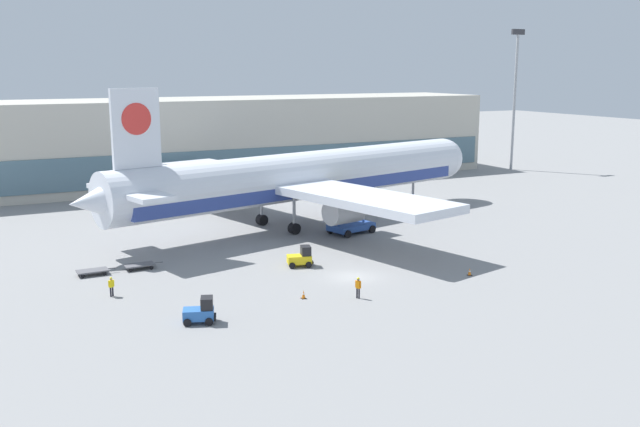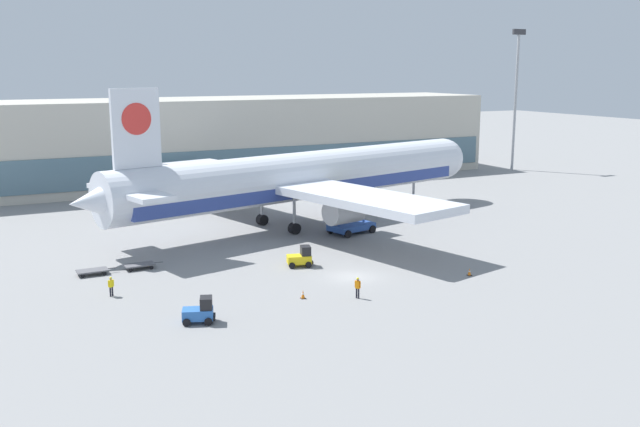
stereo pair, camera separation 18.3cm
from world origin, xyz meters
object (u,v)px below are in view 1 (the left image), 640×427
object	(u,v)px
ground_crew_near	(111,285)
baggage_tug_foreground	(201,312)
light_mast	(515,90)
baggage_dolly_second	(140,265)
scissor_lift_loader	(351,216)
baggage_dolly_lead	(93,271)
traffic_cone_near	(470,272)
traffic_cone_far	(303,294)
airplane_main	(299,178)
ground_crew_far	(358,286)
baggage_tug_mid	(301,257)

from	to	relation	value
ground_crew_near	baggage_tug_foreground	bearing A→B (deg)	94.63
light_mast	baggage_dolly_second	xyz separation A→B (m)	(-79.15, -37.00, -14.50)
scissor_lift_loader	baggage_tug_foreground	size ratio (longest dim) A/B	2.08
baggage_dolly_lead	baggage_dolly_second	distance (m)	4.38
light_mast	scissor_lift_loader	world-z (taller)	light_mast
baggage_dolly_lead	traffic_cone_near	size ratio (longest dim) A/B	5.34
traffic_cone_far	scissor_lift_loader	bearing A→B (deg)	51.32
traffic_cone_near	traffic_cone_far	world-z (taller)	traffic_cone_far
baggage_tug_foreground	baggage_dolly_lead	world-z (taller)	baggage_tug_foreground
airplane_main	ground_crew_near	distance (m)	32.06
baggage_tug_foreground	baggage_dolly_lead	distance (m)	17.63
airplane_main	traffic_cone_near	world-z (taller)	airplane_main
baggage_dolly_second	ground_crew_far	size ratio (longest dim) A/B	2.04
baggage_dolly_lead	baggage_dolly_second	world-z (taller)	same
airplane_main	scissor_lift_loader	distance (m)	8.39
ground_crew_far	traffic_cone_far	distance (m)	4.63
baggage_dolly_second	airplane_main	bearing A→B (deg)	25.27
baggage_dolly_lead	traffic_cone_far	size ratio (longest dim) A/B	5.16
airplane_main	baggage_tug_foreground	bearing A→B (deg)	-141.31
light_mast	scissor_lift_loader	size ratio (longest dim) A/B	4.52
scissor_lift_loader	baggage_dolly_second	distance (m)	25.98
light_mast	baggage_tug_mid	size ratio (longest dim) A/B	9.53
baggage_dolly_lead	ground_crew_near	size ratio (longest dim) A/B	2.17
baggage_tug_mid	ground_crew_far	world-z (taller)	baggage_tug_mid
scissor_lift_loader	baggage_dolly_lead	world-z (taller)	scissor_lift_loader
ground_crew_far	traffic_cone_near	bearing A→B (deg)	65.79
baggage_dolly_lead	light_mast	bearing A→B (deg)	23.45
scissor_lift_loader	ground_crew_near	xyz separation A→B (m)	(-29.66, -11.47, -1.00)
baggage_tug_foreground	ground_crew_near	distance (m)	10.66
baggage_tug_foreground	baggage_tug_mid	xyz separation A→B (m)	(13.54, 10.80, 0.00)
baggage_tug_mid	traffic_cone_far	distance (m)	10.01
baggage_tug_foreground	ground_crew_near	size ratio (longest dim) A/B	1.62
scissor_lift_loader	traffic_cone_near	bearing A→B (deg)	-99.90
traffic_cone_near	scissor_lift_loader	bearing A→B (deg)	93.70
ground_crew_far	traffic_cone_near	size ratio (longest dim) A/B	2.62
ground_crew_far	baggage_dolly_second	bearing A→B (deg)	-169.86
scissor_lift_loader	baggage_tug_mid	distance (m)	15.29
scissor_lift_loader	ground_crew_far	distance (m)	24.17
airplane_main	scissor_lift_loader	bearing A→B (deg)	-74.86
baggage_dolly_lead	baggage_dolly_second	xyz separation A→B (m)	(4.38, 0.05, 0.00)
airplane_main	baggage_tug_mid	size ratio (longest dim) A/B	20.93
baggage_dolly_second	ground_crew_near	xyz separation A→B (m)	(-4.05, -7.39, 0.61)
ground_crew_near	traffic_cone_near	size ratio (longest dim) A/B	2.46
baggage_tug_mid	traffic_cone_far	size ratio (longest dim) A/B	3.80
airplane_main	scissor_lift_loader	xyz separation A→B (m)	(3.59, -6.54, -3.84)
baggage_tug_foreground	baggage_dolly_second	world-z (taller)	baggage_tug_foreground
baggage_dolly_lead	traffic_cone_far	world-z (taller)	traffic_cone_far
airplane_main	traffic_cone_far	size ratio (longest dim) A/B	79.59
airplane_main	baggage_tug_foreground	xyz separation A→B (m)	(-21.29, -27.54, -4.96)
baggage_tug_foreground	ground_crew_near	world-z (taller)	baggage_tug_foreground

